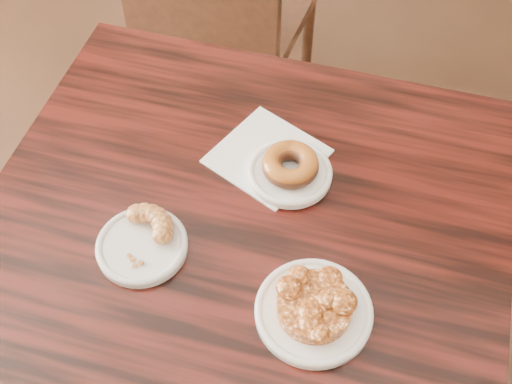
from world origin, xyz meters
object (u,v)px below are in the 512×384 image
at_px(cafe_table, 241,333).
at_px(glazed_donut, 290,165).
at_px(apple_fritter, 315,304).
at_px(cruller_fragment, 140,239).
at_px(chair_far, 230,9).

distance_m(cafe_table, glazed_donut, 0.44).
xyz_separation_m(cafe_table, apple_fritter, (0.16, -0.09, 0.41)).
xyz_separation_m(glazed_donut, cruller_fragment, (-0.17, -0.22, -0.01)).
relative_size(cafe_table, chair_far, 0.97).
bearing_deg(apple_fritter, glazed_donut, 116.74).
relative_size(glazed_donut, cruller_fragment, 0.86).
bearing_deg(apple_fritter, cruller_fragment, 177.57).
xyz_separation_m(chair_far, apple_fritter, (0.54, -0.98, 0.33)).
height_order(glazed_donut, cruller_fragment, glazed_donut).
height_order(cafe_table, glazed_donut, glazed_donut).
bearing_deg(chair_far, apple_fritter, 119.30).
distance_m(cafe_table, cruller_fragment, 0.43).
height_order(glazed_donut, apple_fritter, glazed_donut).
xyz_separation_m(cafe_table, glazed_donut, (0.04, 0.15, 0.41)).
height_order(cafe_table, apple_fritter, apple_fritter).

